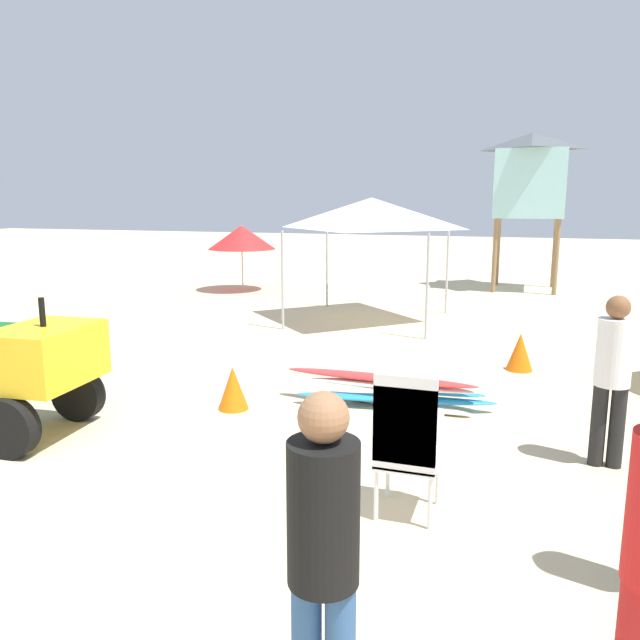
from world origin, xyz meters
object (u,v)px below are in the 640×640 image
(lifeguard_near_right, at_px, (613,370))
(lifeguard_far_right, at_px, (323,549))
(stacked_plastic_chairs, at_px, (407,434))
(popup_canopy, at_px, (371,213))
(lifeguard_tower, at_px, (530,176))
(traffic_cone_near, at_px, (520,352))
(beach_umbrella_left, at_px, (242,237))
(traffic_cone_far, at_px, (233,388))
(surfboard_pile, at_px, (392,390))

(lifeguard_near_right, relative_size, lifeguard_far_right, 0.96)
(stacked_plastic_chairs, xyz_separation_m, popup_canopy, (-2.27, 7.91, 1.51))
(lifeguard_tower, relative_size, traffic_cone_near, 7.61)
(lifeguard_far_right, distance_m, popup_canopy, 10.42)
(beach_umbrella_left, relative_size, traffic_cone_far, 3.52)
(surfboard_pile, distance_m, beach_umbrella_left, 10.37)
(popup_canopy, distance_m, lifeguard_tower, 6.58)
(surfboard_pile, relative_size, traffic_cone_far, 4.97)
(traffic_cone_far, bearing_deg, lifeguard_far_right, -58.79)
(lifeguard_near_right, distance_m, popup_canopy, 7.53)
(stacked_plastic_chairs, xyz_separation_m, lifeguard_near_right, (1.60, 1.59, 0.24))
(traffic_cone_near, bearing_deg, traffic_cone_far, -137.86)
(surfboard_pile, xyz_separation_m, traffic_cone_near, (1.44, 2.21, 0.07))
(lifeguard_far_right, bearing_deg, surfboard_pile, 98.37)
(traffic_cone_far, bearing_deg, lifeguard_tower, 74.98)
(lifeguard_near_right, height_order, lifeguard_far_right, lifeguard_far_right)
(lifeguard_near_right, distance_m, lifeguard_tower, 12.36)
(popup_canopy, relative_size, traffic_cone_near, 5.07)
(stacked_plastic_chairs, height_order, surfboard_pile, stacked_plastic_chairs)
(traffic_cone_near, relative_size, traffic_cone_far, 1.06)
(lifeguard_near_right, relative_size, lifeguard_tower, 0.39)
(surfboard_pile, bearing_deg, lifeguard_far_right, -81.63)
(traffic_cone_near, bearing_deg, beach_umbrella_left, 140.28)
(surfboard_pile, height_order, traffic_cone_near, traffic_cone_near)
(lifeguard_near_right, distance_m, lifeguard_far_right, 4.08)
(lifeguard_near_right, xyz_separation_m, traffic_cone_near, (-0.84, 3.28, -0.66))
(surfboard_pile, bearing_deg, lifeguard_near_right, -25.12)
(lifeguard_tower, bearing_deg, lifeguard_near_right, -85.72)
(lifeguard_far_right, height_order, popup_canopy, popup_canopy)
(surfboard_pile, distance_m, lifeguard_far_right, 4.95)
(lifeguard_near_right, bearing_deg, traffic_cone_far, 174.94)
(stacked_plastic_chairs, xyz_separation_m, beach_umbrella_left, (-6.66, 11.03, 0.77))
(lifeguard_far_right, height_order, traffic_cone_far, lifeguard_far_right)
(beach_umbrella_left, bearing_deg, stacked_plastic_chairs, -58.88)
(beach_umbrella_left, bearing_deg, lifeguard_near_right, -48.82)
(beach_umbrella_left, xyz_separation_m, traffic_cone_near, (7.42, -6.17, -1.19))
(beach_umbrella_left, relative_size, traffic_cone_near, 3.31)
(stacked_plastic_chairs, height_order, lifeguard_tower, lifeguard_tower)
(lifeguard_far_right, relative_size, traffic_cone_far, 3.23)
(stacked_plastic_chairs, distance_m, popup_canopy, 8.37)
(traffic_cone_near, height_order, traffic_cone_far, traffic_cone_near)
(stacked_plastic_chairs, relative_size, beach_umbrella_left, 0.65)
(lifeguard_far_right, height_order, lifeguard_tower, lifeguard_tower)
(lifeguard_near_right, bearing_deg, beach_umbrella_left, 131.18)
(surfboard_pile, height_order, beach_umbrella_left, beach_umbrella_left)
(lifeguard_far_right, bearing_deg, stacked_plastic_chairs, 90.93)
(lifeguard_tower, height_order, beach_umbrella_left, lifeguard_tower)
(traffic_cone_far, bearing_deg, traffic_cone_near, 42.14)
(traffic_cone_far, bearing_deg, beach_umbrella_left, 114.79)
(surfboard_pile, relative_size, lifeguard_tower, 0.61)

